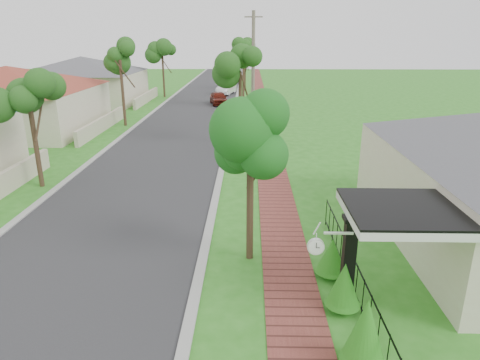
% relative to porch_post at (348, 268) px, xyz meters
% --- Properties ---
extents(ground, '(160.00, 160.00, 0.00)m').
position_rel_porch_post_xyz_m(ground, '(-4.55, 1.00, -1.12)').
color(ground, '#2B771C').
rests_on(ground, ground).
extents(road, '(7.00, 120.00, 0.02)m').
position_rel_porch_post_xyz_m(road, '(-7.55, 21.00, -1.12)').
color(road, '#28282B').
rests_on(road, ground).
extents(kerb_right, '(0.30, 120.00, 0.10)m').
position_rel_porch_post_xyz_m(kerb_right, '(-3.90, 21.00, -1.12)').
color(kerb_right, '#9E9E99').
rests_on(kerb_right, ground).
extents(kerb_left, '(0.30, 120.00, 0.10)m').
position_rel_porch_post_xyz_m(kerb_left, '(-11.20, 21.00, -1.12)').
color(kerb_left, '#9E9E99').
rests_on(kerb_left, ground).
extents(sidewalk, '(1.50, 120.00, 0.03)m').
position_rel_porch_post_xyz_m(sidewalk, '(-1.30, 21.00, -1.12)').
color(sidewalk, brown).
rests_on(sidewalk, ground).
extents(porch_post, '(0.48, 0.48, 2.52)m').
position_rel_porch_post_xyz_m(porch_post, '(0.00, 0.00, 0.00)').
color(porch_post, black).
rests_on(porch_post, ground).
extents(picket_fence, '(0.03, 8.02, 1.00)m').
position_rel_porch_post_xyz_m(picket_fence, '(0.35, 1.00, -0.59)').
color(picket_fence, black).
rests_on(picket_fence, ground).
extents(street_trees, '(10.70, 37.65, 5.89)m').
position_rel_porch_post_xyz_m(street_trees, '(-7.42, 27.84, 3.42)').
color(street_trees, '#382619').
rests_on(street_trees, ground).
extents(hedge_row, '(0.83, 4.44, 1.79)m').
position_rel_porch_post_xyz_m(hedge_row, '(-0.10, -0.48, -0.43)').
color(hedge_row, '#216113').
rests_on(hedge_row, ground).
extents(far_house_red, '(15.56, 15.56, 4.60)m').
position_rel_porch_post_xyz_m(far_house_red, '(-19.52, 21.00, 1.22)').
color(far_house_red, beige).
rests_on(far_house_red, ground).
extents(far_house_grey, '(15.56, 15.56, 4.60)m').
position_rel_porch_post_xyz_m(far_house_grey, '(-19.52, 35.00, 1.22)').
color(far_house_grey, beige).
rests_on(far_house_grey, ground).
extents(parked_car_red, '(2.26, 4.00, 1.28)m').
position_rel_porch_post_xyz_m(parked_car_red, '(-5.55, 33.54, -0.48)').
color(parked_car_red, '#5B170D').
rests_on(parked_car_red, ground).
extents(parked_car_white, '(2.33, 4.45, 1.40)m').
position_rel_porch_post_xyz_m(parked_car_white, '(-5.22, 41.51, -0.42)').
color(parked_car_white, white).
rests_on(parked_car_white, ground).
extents(near_tree, '(1.87, 1.87, 4.80)m').
position_rel_porch_post_xyz_m(near_tree, '(-2.44, 2.50, 2.69)').
color(near_tree, '#382619').
rests_on(near_tree, ground).
extents(utility_pole, '(1.20, 0.24, 8.14)m').
position_rel_porch_post_xyz_m(utility_pole, '(-2.25, 20.14, 3.01)').
color(utility_pole, '#74685B').
rests_on(utility_pole, ground).
extents(station_clock, '(1.06, 0.13, 0.58)m').
position_rel_porch_post_xyz_m(station_clock, '(-0.86, -0.40, 0.83)').
color(station_clock, white).
rests_on(station_clock, ground).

